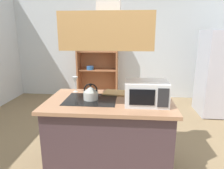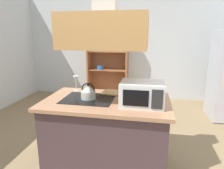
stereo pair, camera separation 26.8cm
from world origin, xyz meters
The scene contains 9 objects.
ground_plane centered at (0.00, 0.00, 0.00)m, with size 7.80×7.80×0.00m, color #856E4E.
wall_back centered at (0.00, 3.00, 1.35)m, with size 6.00×0.12×2.70m, color silver.
kitchen_island centered at (-0.18, -0.10, 0.45)m, with size 1.47×0.88×0.90m.
range_hood centered at (-0.18, -0.10, 1.78)m, with size 0.90×0.70×1.20m.
dish_cabinet centered at (-0.76, 2.78, 0.83)m, with size 1.03×0.40×1.87m.
kettle centered at (-0.40, -0.10, 0.98)m, with size 0.17×0.17×0.19m.
cutting_board centered at (-0.11, 0.18, 0.91)m, with size 0.34×0.24×0.02m, color tan.
microwave centered at (0.24, -0.20, 1.03)m, with size 0.46×0.35×0.26m.
wine_glass_on_counter centered at (-0.67, 0.21, 1.05)m, with size 0.08×0.08×0.21m.
Camera 2 is at (0.31, -2.31, 1.66)m, focal length 32.47 mm.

